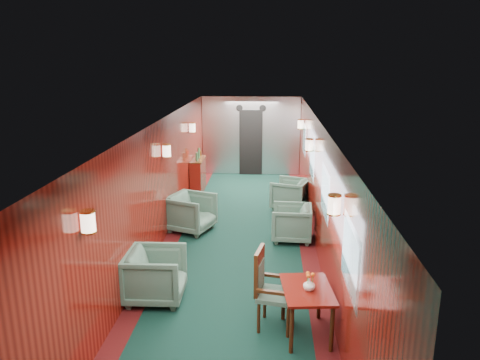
% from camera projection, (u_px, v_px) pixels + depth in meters
% --- Properties ---
extents(room, '(12.00, 12.10, 2.40)m').
position_uv_depth(room, '(237.00, 166.00, 8.50)').
color(room, black).
rests_on(room, ground).
extents(bulkhead, '(2.98, 0.17, 2.39)m').
position_uv_depth(bulkhead, '(251.00, 136.00, 14.31)').
color(bulkhead, silver).
rests_on(bulkhead, ground).
extents(windows_right, '(0.02, 8.60, 0.80)m').
position_uv_depth(windows_right, '(318.00, 174.00, 8.69)').
color(windows_right, silver).
rests_on(windows_right, ground).
extents(wall_sconces, '(2.97, 7.97, 0.25)m').
position_uv_depth(wall_sconces, '(239.00, 151.00, 9.00)').
color(wall_sconces, '#FFE5C6').
rests_on(wall_sconces, ground).
extents(dining_table, '(0.72, 0.96, 0.67)m').
position_uv_depth(dining_table, '(307.00, 296.00, 6.06)').
color(dining_table, maroon).
rests_on(dining_table, ground).
extents(side_chair, '(0.58, 0.60, 1.11)m').
position_uv_depth(side_chair, '(269.00, 285.00, 6.25)').
color(side_chair, '#1A3D34').
rests_on(side_chair, ground).
extents(credenza, '(0.32, 1.01, 1.18)m').
position_uv_depth(credenza, '(198.00, 175.00, 12.62)').
color(credenza, maroon).
rests_on(credenza, ground).
extents(flower_vase, '(0.19, 0.19, 0.16)m').
position_uv_depth(flower_vase, '(309.00, 284.00, 5.97)').
color(flower_vase, silver).
rests_on(flower_vase, dining_table).
extents(armchair_left_near, '(0.89, 0.86, 0.78)m').
position_uv_depth(armchair_left_near, '(156.00, 275.00, 7.01)').
color(armchair_left_near, '#1A3D34').
rests_on(armchair_left_near, ground).
extents(armchair_left_far, '(1.10, 1.09, 0.79)m').
position_uv_depth(armchair_left_far, '(191.00, 213.00, 9.78)').
color(armchair_left_far, '#1A3D34').
rests_on(armchair_left_far, ground).
extents(armchair_right_near, '(0.83, 0.81, 0.71)m').
position_uv_depth(armchair_right_near, '(291.00, 223.00, 9.29)').
color(armchair_right_near, '#1A3D34').
rests_on(armchair_right_near, ground).
extents(armchair_right_far, '(1.02, 1.01, 0.74)m').
position_uv_depth(armchair_right_far, '(290.00, 194.00, 11.18)').
color(armchair_right_far, '#1A3D34').
rests_on(armchair_right_far, ground).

